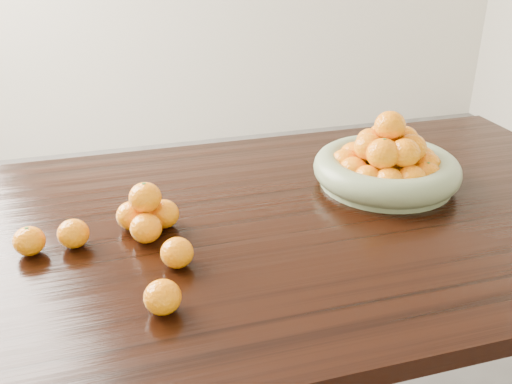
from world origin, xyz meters
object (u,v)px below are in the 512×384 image
object	(u,v)px
loose_orange_0	(29,241)
orange_pyramid	(147,213)
fruit_bowl	(387,165)
dining_table	(233,257)

from	to	relation	value
loose_orange_0	orange_pyramid	bearing A→B (deg)	5.44
fruit_bowl	orange_pyramid	world-z (taller)	fruit_bowl
orange_pyramid	loose_orange_0	xyz separation A→B (m)	(-0.24, -0.02, -0.02)
dining_table	fruit_bowl	bearing A→B (deg)	12.14
fruit_bowl	loose_orange_0	size ratio (longest dim) A/B	5.77
fruit_bowl	loose_orange_0	bearing A→B (deg)	-173.30
dining_table	orange_pyramid	bearing A→B (deg)	175.40
loose_orange_0	fruit_bowl	bearing A→B (deg)	6.70
dining_table	fruit_bowl	distance (m)	0.46
fruit_bowl	orange_pyramid	bearing A→B (deg)	-172.80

